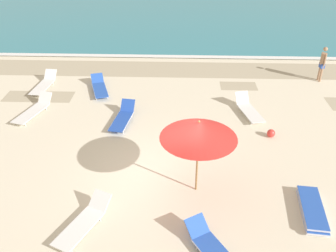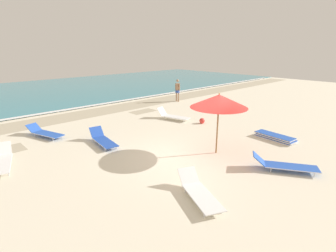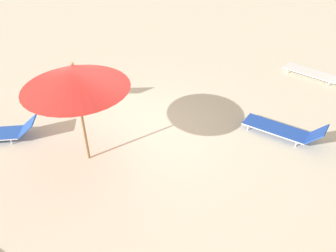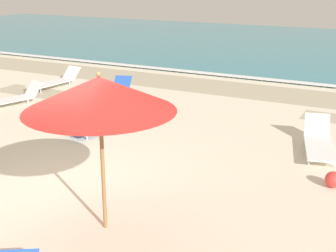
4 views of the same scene
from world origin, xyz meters
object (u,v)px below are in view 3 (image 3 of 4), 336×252
sun_lounger_near_water_left (284,129)px  sun_lounger_mid_beach_pair_a (318,73)px  sun_lounger_beside_umbrella (103,81)px  beach_umbrella (74,77)px

sun_lounger_near_water_left → sun_lounger_mid_beach_pair_a: 3.89m
sun_lounger_beside_umbrella → sun_lounger_mid_beach_pair_a: 7.27m
sun_lounger_beside_umbrella → sun_lounger_near_water_left: sun_lounger_near_water_left is taller
sun_lounger_beside_umbrella → sun_lounger_mid_beach_pair_a: size_ratio=0.93×
beach_umbrella → sun_lounger_beside_umbrella: (-3.13, -1.71, -1.96)m
sun_lounger_beside_umbrella → sun_lounger_near_water_left: (0.26, 5.80, 0.01)m
sun_lounger_beside_umbrella → sun_lounger_mid_beach_pair_a: (-3.59, 6.32, 0.01)m
beach_umbrella → sun_lounger_near_water_left: size_ratio=1.20×
beach_umbrella → sun_lounger_mid_beach_pair_a: bearing=145.6°
sun_lounger_mid_beach_pair_a → sun_lounger_near_water_left: bearing=8.9°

